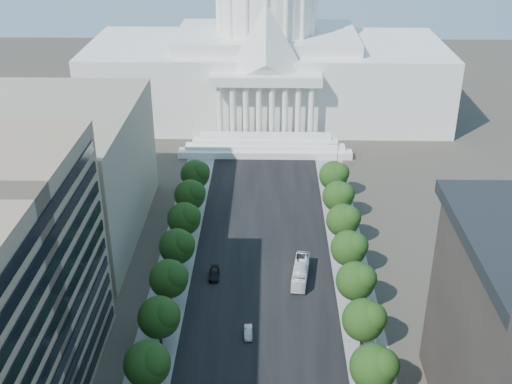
{
  "coord_description": "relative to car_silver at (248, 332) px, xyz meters",
  "views": [
    {
      "loc": [
        1.07,
        -30.95,
        76.36
      ],
      "look_at": [
        -1.44,
        87.34,
        17.43
      ],
      "focal_mm": 45.0,
      "sensor_mm": 36.0,
      "label": 1
    }
  ],
  "objects": [
    {
      "name": "tree_l_e",
      "position": [
        -15.31,
        -3.12,
        5.75
      ],
      "size": [
        7.79,
        7.6,
        9.97
      ],
      "color": "#33261C",
      "rests_on": "ground"
    },
    {
      "name": "tree_r_d",
      "position": [
        20.69,
        -15.12,
        5.75
      ],
      "size": [
        7.79,
        7.6,
        9.97
      ],
      "color": "#33261C",
      "rests_on": "ground"
    },
    {
      "name": "car_silver",
      "position": [
        0.0,
        0.0,
        0.0
      ],
      "size": [
        1.68,
        4.32,
        1.4
      ],
      "primitive_type": "imported",
      "rotation": [
        0.0,
        0.0,
        0.05
      ],
      "color": "#A3A6AB",
      "rests_on": "ground"
    },
    {
      "name": "streetlight_c",
      "position": [
        22.26,
        -2.93,
        5.12
      ],
      "size": [
        2.61,
        0.44,
        9.0
      ],
      "color": "gray",
      "rests_on": "ground"
    },
    {
      "name": "tree_r_j",
      "position": [
        20.69,
        56.88,
        5.75
      ],
      "size": [
        7.79,
        7.6,
        9.97
      ],
      "color": "#33261C",
      "rests_on": "ground"
    },
    {
      "name": "tree_l_i",
      "position": [
        -15.31,
        44.88,
        5.75
      ],
      "size": [
        7.79,
        7.6,
        9.97
      ],
      "color": "#33261C",
      "rests_on": "ground"
    },
    {
      "name": "tree_r_h",
      "position": [
        20.69,
        32.88,
        5.75
      ],
      "size": [
        7.79,
        7.6,
        9.97
      ],
      "color": "#33261C",
      "rests_on": "ground"
    },
    {
      "name": "streetlight_d",
      "position": [
        22.26,
        22.07,
        5.12
      ],
      "size": [
        2.61,
        0.44,
        9.0
      ],
      "color": "gray",
      "rests_on": "ground"
    },
    {
      "name": "office_block_left_far",
      "position": [
        -45.65,
        37.07,
        14.3
      ],
      "size": [
        38.0,
        52.0,
        30.0
      ],
      "primitive_type": "cube",
      "color": "gray",
      "rests_on": "ground"
    },
    {
      "name": "road_asphalt",
      "position": [
        2.35,
        27.07,
        -0.7
      ],
      "size": [
        30.0,
        260.0,
        0.01
      ],
      "primitive_type": "cube",
      "color": "black",
      "rests_on": "ground"
    },
    {
      "name": "capitol",
      "position": [
        2.35,
        121.97,
        19.31
      ],
      "size": [
        120.0,
        56.0,
        73.0
      ],
      "color": "white",
      "rests_on": "ground"
    },
    {
      "name": "car_dark_b",
      "position": [
        -7.81,
        18.78,
        0.05
      ],
      "size": [
        2.22,
        5.24,
        1.51
      ],
      "primitive_type": "imported",
      "rotation": [
        0.0,
        0.0,
        0.02
      ],
      "color": "black",
      "rests_on": "ground"
    },
    {
      "name": "streetlight_e",
      "position": [
        22.26,
        47.07,
        5.12
      ],
      "size": [
        2.61,
        0.44,
        9.0
      ],
      "color": "gray",
      "rests_on": "ground"
    },
    {
      "name": "tree_r_e",
      "position": [
        20.69,
        -3.12,
        5.75
      ],
      "size": [
        7.79,
        7.6,
        9.97
      ],
      "color": "#33261C",
      "rests_on": "ground"
    },
    {
      "name": "tree_r_g",
      "position": [
        20.69,
        20.88,
        5.75
      ],
      "size": [
        7.79,
        7.6,
        9.97
      ],
      "color": "#33261C",
      "rests_on": "ground"
    },
    {
      "name": "streetlight_f",
      "position": [
        22.26,
        72.07,
        5.12
      ],
      "size": [
        2.61,
        0.44,
        9.0
      ],
      "color": "gray",
      "rests_on": "ground"
    },
    {
      "name": "tree_l_d",
      "position": [
        -15.31,
        -15.12,
        5.75
      ],
      "size": [
        7.79,
        7.6,
        9.97
      ],
      "color": "#33261C",
      "rests_on": "ground"
    },
    {
      "name": "sidewalk_right",
      "position": [
        21.35,
        27.07,
        -0.7
      ],
      "size": [
        8.0,
        260.0,
        0.02
      ],
      "primitive_type": "cube",
      "color": "gray",
      "rests_on": "ground"
    },
    {
      "name": "tree_r_f",
      "position": [
        20.69,
        8.88,
        5.75
      ],
      "size": [
        7.79,
        7.6,
        9.97
      ],
      "color": "#33261C",
      "rests_on": "ground"
    },
    {
      "name": "tree_r_i",
      "position": [
        20.69,
        44.88,
        5.75
      ],
      "size": [
        7.79,
        7.6,
        9.97
      ],
      "color": "#33261C",
      "rests_on": "ground"
    },
    {
      "name": "tree_l_f",
      "position": [
        -15.31,
        8.88,
        5.75
      ],
      "size": [
        7.79,
        7.6,
        9.97
      ],
      "color": "#33261C",
      "rests_on": "ground"
    },
    {
      "name": "tree_l_h",
      "position": [
        -15.31,
        32.88,
        5.75
      ],
      "size": [
        7.79,
        7.6,
        9.97
      ],
      "color": "#33261C",
      "rests_on": "ground"
    },
    {
      "name": "tree_l_j",
      "position": [
        -15.31,
        56.88,
        5.75
      ],
      "size": [
        7.79,
        7.6,
        9.97
      ],
      "color": "#33261C",
      "rests_on": "ground"
    },
    {
      "name": "tree_l_g",
      "position": [
        -15.31,
        20.88,
        5.75
      ],
      "size": [
        7.79,
        7.6,
        9.97
      ],
      "color": "#33261C",
      "rests_on": "ground"
    },
    {
      "name": "sidewalk_left",
      "position": [
        -16.65,
        27.07,
        -0.7
      ],
      "size": [
        8.0,
        260.0,
        0.02
      ],
      "primitive_type": "cube",
      "color": "gray",
      "rests_on": "ground"
    },
    {
      "name": "city_bus",
      "position": [
        10.37,
        18.75,
        1.01
      ],
      "size": [
        4.44,
        12.55,
        3.42
      ],
      "primitive_type": "imported",
      "rotation": [
        0.0,
        0.0,
        -0.13
      ],
      "color": "white",
      "rests_on": "ground"
    }
  ]
}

